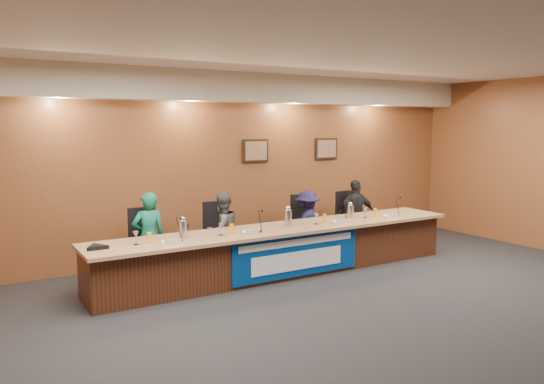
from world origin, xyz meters
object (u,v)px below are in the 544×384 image
at_px(panelist_d, 356,215).
at_px(office_chair_c, 304,229).
at_px(office_chair_a, 147,248).
at_px(office_chair_d, 352,223).
at_px(banner, 298,255).
at_px(panelist_a, 149,237).
at_px(carafe_right, 350,212).
at_px(speakerphone, 97,247).
at_px(dais_body, 283,252).
at_px(panelist_c, 307,224).
at_px(carafe_left, 183,229).
at_px(office_chair_b, 220,239).
at_px(panelist_b, 222,231).
at_px(carafe_mid, 288,218).

height_order(panelist_d, office_chair_c, panelist_d).
height_order(office_chair_a, office_chair_d, same).
height_order(banner, panelist_a, panelist_a).
distance_m(panelist_d, office_chair_a, 3.96).
bearing_deg(office_chair_d, office_chair_c, 175.87).
height_order(panelist_a, office_chair_a, panelist_a).
relative_size(carafe_right, speakerphone, 0.69).
bearing_deg(dais_body, panelist_d, 18.31).
relative_size(panelist_a, panelist_c, 1.14).
height_order(banner, office_chair_c, banner).
bearing_deg(carafe_right, office_chair_c, 121.26).
distance_m(panelist_d, carafe_left, 3.75).
height_order(office_chair_b, office_chair_d, same).
bearing_deg(panelist_d, panelist_b, 14.72).
relative_size(panelist_d, office_chair_d, 2.72).
xyz_separation_m(dais_body, speakerphone, (-2.84, -0.05, 0.43)).
xyz_separation_m(panelist_a, panelist_d, (3.96, 0.00, -0.02)).
height_order(office_chair_c, carafe_right, carafe_right).
relative_size(office_chair_a, carafe_mid, 1.83).
relative_size(banner, carafe_mid, 8.40).
bearing_deg(panelist_a, dais_body, 161.90).
distance_m(banner, office_chair_a, 2.26).
height_order(panelist_c, office_chair_d, panelist_c).
xyz_separation_m(panelist_c, office_chair_d, (1.10, 0.10, -0.11)).
relative_size(office_chair_a, speakerphone, 1.50).
bearing_deg(dais_body, carafe_mid, -22.85).
relative_size(carafe_left, carafe_mid, 0.94).
xyz_separation_m(office_chair_d, carafe_right, (-0.66, -0.73, 0.38)).
bearing_deg(office_chair_b, panelist_a, -166.47).
relative_size(panelist_c, office_chair_b, 2.45).
distance_m(dais_body, office_chair_c, 1.22).
height_order(panelist_a, carafe_right, panelist_a).
bearing_deg(panelist_d, carafe_left, 25.08).
distance_m(office_chair_b, carafe_left, 1.27).
xyz_separation_m(carafe_left, speakerphone, (-1.18, -0.05, -0.10)).
height_order(office_chair_c, office_chair_d, same).
relative_size(panelist_c, office_chair_d, 2.45).
height_order(panelist_b, carafe_left, panelist_b).
relative_size(office_chair_b, office_chair_d, 1.00).
distance_m(banner, office_chair_d, 2.36).
bearing_deg(panelist_b, banner, 112.52).
bearing_deg(office_chair_c, office_chair_b, -155.74).
bearing_deg(banner, carafe_mid, 79.25).
relative_size(panelist_a, office_chair_d, 2.80).
height_order(banner, carafe_right, carafe_right).
distance_m(panelist_b, speakerphone, 2.24).
bearing_deg(banner, dais_body, 90.00).
relative_size(office_chair_c, carafe_right, 2.19).
distance_m(panelist_b, office_chair_d, 2.76).
distance_m(dais_body, carafe_left, 1.73).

